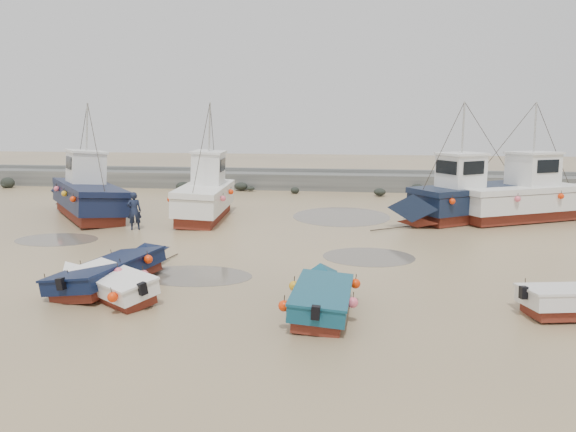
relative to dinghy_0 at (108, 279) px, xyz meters
name	(u,v)px	position (x,y,z in m)	size (l,w,h in m)	color
ground	(256,265)	(3.90, 4.19, -0.55)	(120.00, 120.00, 0.00)	tan
seawall	(311,181)	(3.95, 26.18, 0.07)	(60.00, 4.92, 1.50)	slate
puddle_a	(193,276)	(1.95, 2.52, -0.55)	(4.24, 4.24, 0.01)	#5C554A
puddle_b	(369,257)	(8.11, 6.02, -0.55)	(3.69, 3.69, 0.01)	#5C554A
puddle_c	(57,240)	(-5.93, 7.29, -0.55)	(3.79, 3.79, 0.01)	#5C554A
puddle_d	(341,216)	(6.67, 14.97, -0.55)	(5.42, 5.42, 0.01)	#5C554A
dinghy_0	(108,279)	(0.00, 0.00, 0.00)	(4.91, 3.78, 1.43)	maroon
dinghy_1	(117,268)	(-0.32, 1.32, -0.02)	(2.93, 6.62, 1.43)	maroon
dinghy_2	(322,293)	(6.73, -0.52, 0.00)	(2.12, 5.67, 1.43)	maroon
cabin_boat_0	(85,193)	(-7.46, 13.05, 0.77)	(7.66, 8.99, 6.22)	maroon
cabin_boat_1	(206,193)	(-0.71, 13.63, 0.80)	(2.99, 9.63, 6.22)	maroon
cabin_boat_2	(464,196)	(13.14, 14.38, 0.78)	(9.03, 6.85, 6.22)	maroon
cabin_boat_3	(527,195)	(16.57, 15.31, 0.78)	(9.80, 6.51, 6.22)	maroon
person	(135,230)	(-3.29, 9.92, -0.55)	(0.69, 0.45, 1.88)	#151D32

